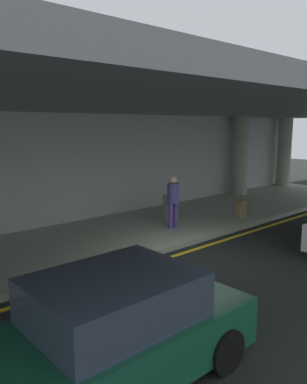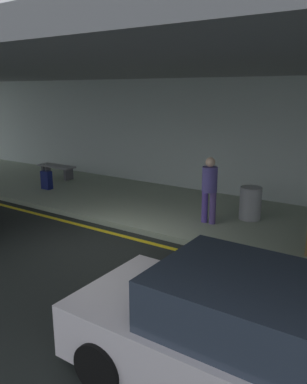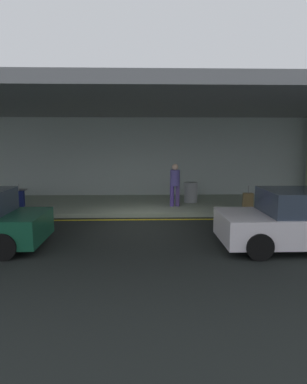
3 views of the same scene
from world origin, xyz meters
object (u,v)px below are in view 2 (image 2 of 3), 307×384
Objects in this scene: suitcase_upright_secondary at (47,180)px; trash_bin_steel at (250,203)px; car_white at (244,340)px; bench_metal at (57,169)px; traveler_with_luggage at (209,186)px.

trash_bin_steel is at bearing 34.25° from suitcase_upright_secondary.
suitcase_upright_secondary reaches higher than trash_bin_steel.
trash_bin_steel is (-2.04, 5.74, -0.14)m from car_white.
bench_metal is (-1.05, 1.42, 0.04)m from suitcase_upright_secondary.
suitcase_upright_secondary is at bearing -26.33° from car_white.
traveler_with_luggage is 6.16m from suitcase_upright_secondary.
car_white is 6.09m from trash_bin_steel.
car_white reaches higher than trash_bin_steel.
car_white is 2.56× the size of bench_metal.
suitcase_upright_secondary is (-8.92, 4.97, -0.25)m from car_white.
traveler_with_luggage reaches higher than car_white.
traveler_with_luggage is at bearing -12.07° from bench_metal.
bench_metal is at bearing -29.87° from car_white.
suitcase_upright_secondary is at bearing -53.62° from bench_metal.
traveler_with_luggage is at bearing -57.27° from car_white.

